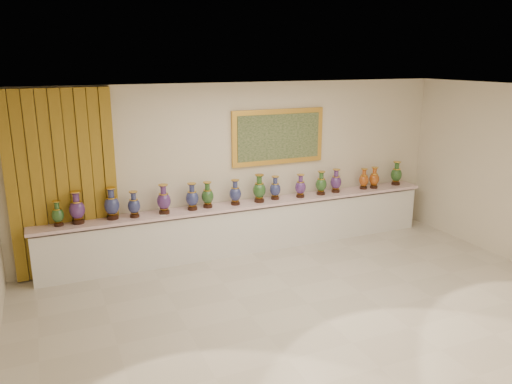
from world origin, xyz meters
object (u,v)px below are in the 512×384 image
vase_0 (58,215)px  vase_2 (112,205)px  counter (247,227)px  vase_1 (77,209)px

vase_0 → vase_2: vase_2 is taller
counter → vase_0: size_ratio=18.32×
vase_2 → vase_0: bearing=-178.8°
counter → vase_1: (-2.87, -0.01, 0.70)m
vase_0 → vase_2: 0.82m
vase_2 → vase_1: bearing=-178.8°
vase_0 → vase_2: size_ratio=0.76×
vase_1 → vase_2: 0.53m
counter → vase_0: 3.22m
counter → vase_0: bearing=-179.7°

